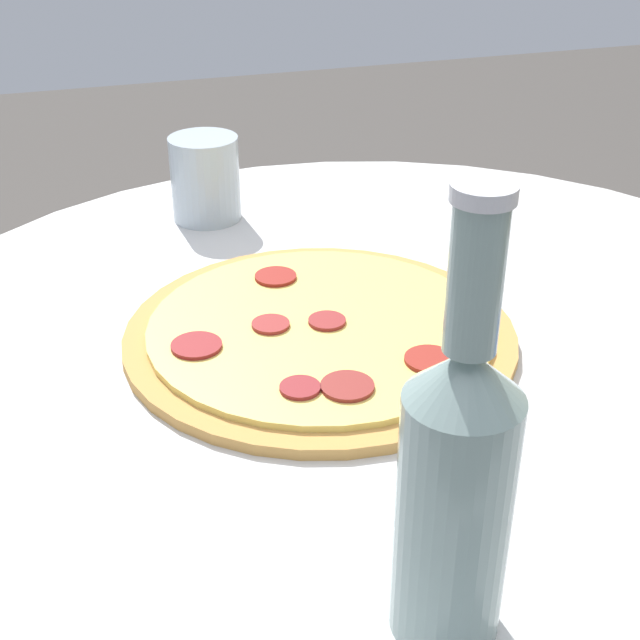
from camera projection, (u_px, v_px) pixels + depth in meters
name	position (u px, v px, depth m)	size (l,w,h in m)	color
table	(382.00, 493.00, 0.89)	(0.97, 0.97, 0.77)	silver
pizza	(320.00, 332.00, 0.80)	(0.35, 0.35, 0.02)	#C68E47
beer_bottle	(456.00, 483.00, 0.47)	(0.06, 0.06, 0.27)	gray
drinking_glass	(205.00, 178.00, 1.02)	(0.08, 0.08, 0.10)	#ADBCC6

